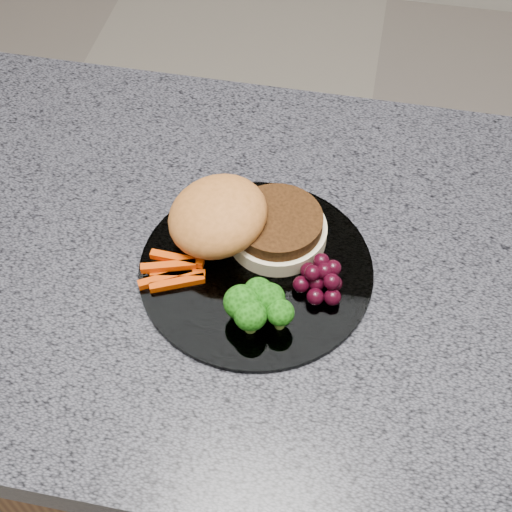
# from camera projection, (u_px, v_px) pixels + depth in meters

# --- Properties ---
(island_cabinet) EXTENTS (1.20, 0.60, 0.86)m
(island_cabinet) POSITION_uv_depth(u_px,v_px,m) (326.00, 444.00, 1.16)
(island_cabinet) COLOR brown
(island_cabinet) RESTS_ON ground
(countertop) EXTENTS (1.20, 0.60, 0.04)m
(countertop) POSITION_uv_depth(u_px,v_px,m) (356.00, 284.00, 0.81)
(countertop) COLOR #4C4C56
(countertop) RESTS_ON island_cabinet
(plate) EXTENTS (0.26, 0.26, 0.01)m
(plate) POSITION_uv_depth(u_px,v_px,m) (256.00, 269.00, 0.79)
(plate) COLOR white
(plate) RESTS_ON countertop
(burger) EXTENTS (0.20, 0.15, 0.06)m
(burger) POSITION_uv_depth(u_px,v_px,m) (239.00, 223.00, 0.79)
(burger) COLOR beige
(burger) RESTS_ON plate
(carrot_sticks) EXTENTS (0.07, 0.05, 0.02)m
(carrot_sticks) POSITION_uv_depth(u_px,v_px,m) (173.00, 271.00, 0.78)
(carrot_sticks) COLOR #CA3A03
(carrot_sticks) RESTS_ON plate
(broccoli) EXTENTS (0.07, 0.06, 0.05)m
(broccoli) POSITION_uv_depth(u_px,v_px,m) (257.00, 304.00, 0.73)
(broccoli) COLOR olive
(broccoli) RESTS_ON plate
(grape_bunch) EXTENTS (0.05, 0.06, 0.03)m
(grape_bunch) POSITION_uv_depth(u_px,v_px,m) (322.00, 279.00, 0.76)
(grape_bunch) COLOR black
(grape_bunch) RESTS_ON plate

